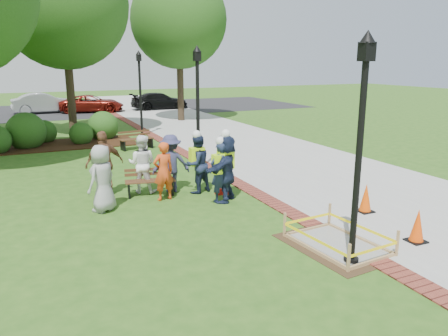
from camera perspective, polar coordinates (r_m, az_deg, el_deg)
name	(u,v)px	position (r m, az deg, el deg)	size (l,w,h in m)	color
ground	(226,221)	(10.56, 0.24, -6.97)	(100.00, 100.00, 0.00)	#285116
sidewalk	(233,139)	(21.38, 1.18, 3.74)	(6.00, 60.00, 0.02)	#9E9E99
brick_edging	(169,145)	(20.21, -7.16, 3.06)	(0.50, 60.00, 0.03)	maroon
mulch_bed	(56,145)	(21.32, -21.10, 2.81)	(7.00, 3.00, 0.05)	#381E0F
parking_lot	(82,110)	(36.40, -18.01, 7.24)	(36.00, 12.00, 0.01)	black
wet_concrete_pad	(338,236)	(9.43, 14.64, -8.54)	(1.90, 2.44, 0.55)	#47331E
bench_near	(150,187)	(12.67, -9.59, -2.45)	(1.46, 0.70, 0.76)	#52361C
bench_far	(137,143)	(19.43, -11.34, 3.18)	(1.52, 0.71, 0.79)	#4B331A
cone_front	(417,227)	(10.12, 23.95, -7.01)	(0.38, 0.38, 0.74)	black
cone_back	(366,199)	(11.61, 18.02, -3.84)	(0.38, 0.38, 0.75)	black
cone_far	(198,131)	(21.72, -3.48, 4.78)	(0.37, 0.37, 0.72)	black
toolbox	(222,191)	(12.62, -0.30, -3.02)	(0.37, 0.21, 0.19)	#B2150D
lamp_near	(360,134)	(8.14, 17.39, 4.22)	(0.28, 0.28, 4.26)	black
lamp_mid	(198,99)	(15.02, -3.46, 8.95)	(0.28, 0.28, 4.26)	black
lamp_far	(140,87)	(22.65, -10.91, 10.36)	(0.28, 0.28, 4.26)	black
tree_back	(63,4)	(23.73, -20.26, 19.44)	(6.22, 6.22, 9.52)	#3D2D1E
tree_right	(179,20)	(28.44, -5.92, 18.64)	(5.92, 5.92, 9.15)	#3D2D1E
shrub_b	(28,148)	(21.27, -24.25, 2.44)	(1.70, 1.70, 1.70)	#1E4714
shrub_c	(82,144)	(21.36, -18.06, 3.03)	(1.09, 1.09, 1.09)	#1E4714
shrub_d	(104,139)	(22.43, -15.41, 3.70)	(1.47, 1.47, 1.47)	#1E4714
shrub_e	(45,142)	(22.37, -22.30, 3.13)	(1.14, 1.14, 1.14)	#1E4714
casual_person_a	(102,179)	(11.43, -15.63, -1.33)	(0.65, 0.63, 1.72)	#969696
casual_person_b	(163,171)	(12.03, -7.91, -0.44)	(0.56, 0.41, 1.63)	#D94719
casual_person_c	(142,164)	(12.85, -10.66, 0.52)	(0.64, 0.58, 1.69)	white
casual_person_d	(105,164)	(12.76, -15.33, 0.55)	(0.66, 0.49, 1.86)	brown
casual_person_e	(171,164)	(12.78, -6.95, 0.59)	(0.58, 0.41, 1.69)	#323257
hivis_worker_a	(226,166)	(11.79, 0.22, 0.25)	(0.68, 0.68, 1.99)	#17203B
hivis_worker_b	(220,170)	(11.73, -0.48, -0.23)	(0.57, 0.41, 1.81)	#1A2845
hivis_worker_c	(197,162)	(12.60, -3.54, 0.79)	(0.62, 0.50, 1.84)	#1B2A46
parked_car_b	(45,113)	(35.06, -22.33, 6.65)	(4.90, 2.13, 1.60)	#B4B4B9
parked_car_c	(92,112)	(34.52, -16.81, 7.00)	(4.28, 1.86, 1.40)	maroon
parked_car_d	(160,109)	(35.50, -8.37, 7.61)	(4.37, 1.90, 1.42)	black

